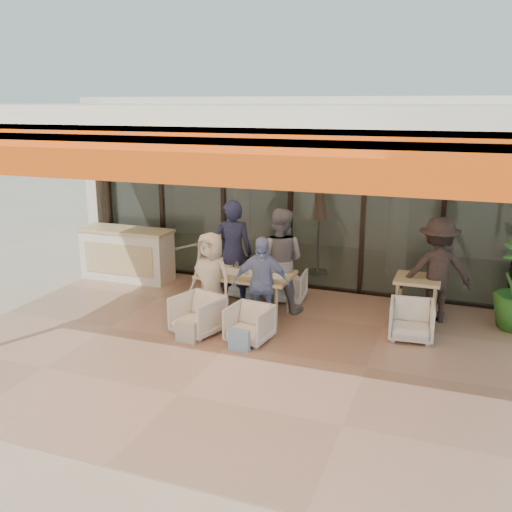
{
  "coord_description": "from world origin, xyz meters",
  "views": [
    {
      "loc": [
        3.04,
        -6.98,
        3.43
      ],
      "look_at": [
        0.1,
        0.9,
        1.15
      ],
      "focal_mm": 40.0,
      "sensor_mm": 36.0,
      "label": 1
    }
  ],
  "objects": [
    {
      "name": "ground",
      "position": [
        0.0,
        0.0,
        0.0
      ],
      "size": [
        70.0,
        70.0,
        0.0
      ],
      "primitive_type": "plane",
      "color": "#C6B293",
      "rests_on": "ground"
    },
    {
      "name": "terrace_floor",
      "position": [
        0.0,
        0.0,
        0.01
      ],
      "size": [
        8.0,
        6.0,
        0.01
      ],
      "primitive_type": "cube",
      "color": "tan",
      "rests_on": "ground"
    },
    {
      "name": "terrace_structure",
      "position": [
        0.0,
        -0.26,
        3.25
      ],
      "size": [
        8.0,
        6.0,
        3.4
      ],
      "color": "silver",
      "rests_on": "ground"
    },
    {
      "name": "glass_storefront",
      "position": [
        0.0,
        3.0,
        1.6
      ],
      "size": [
        8.08,
        0.1,
        3.2
      ],
      "color": "#9EADA3",
      "rests_on": "ground"
    },
    {
      "name": "interior_block",
      "position": [
        0.01,
        5.31,
        2.23
      ],
      "size": [
        9.05,
        3.62,
        3.52
      ],
      "color": "silver",
      "rests_on": "ground"
    },
    {
      "name": "host_counter",
      "position": [
        -3.14,
        2.3,
        0.53
      ],
      "size": [
        1.85,
        0.65,
        1.04
      ],
      "color": "silver",
      "rests_on": "ground"
    },
    {
      "name": "dining_table",
      "position": [
        -0.21,
        1.26,
        0.69
      ],
      "size": [
        1.5,
        0.9,
        0.93
      ],
      "color": "tan",
      "rests_on": "ground"
    },
    {
      "name": "chair_far_left",
      "position": [
        -0.62,
        2.2,
        0.33
      ],
      "size": [
        0.73,
        0.69,
        0.67
      ],
      "primitive_type": "imported",
      "rotation": [
        0.0,
        0.0,
        3.01
      ],
      "color": "silver",
      "rests_on": "ground"
    },
    {
      "name": "chair_far_right",
      "position": [
        0.22,
        2.2,
        0.31
      ],
      "size": [
        0.65,
        0.61,
        0.62
      ],
      "primitive_type": "imported",
      "rotation": [
        0.0,
        0.0,
        3.22
      ],
      "color": "silver",
      "rests_on": "ground"
    },
    {
      "name": "chair_near_left",
      "position": [
        -0.62,
        0.3,
        0.34
      ],
      "size": [
        0.81,
        0.78,
        0.67
      ],
      "primitive_type": "imported",
      "rotation": [
        0.0,
        0.0,
        -0.31
      ],
      "color": "silver",
      "rests_on": "ground"
    },
    {
      "name": "chair_near_right",
      "position": [
        0.22,
        0.3,
        0.31
      ],
      "size": [
        0.66,
        0.63,
        0.61
      ],
      "primitive_type": "imported",
      "rotation": [
        0.0,
        0.0,
        -0.13
      ],
      "color": "silver",
      "rests_on": "ground"
    },
    {
      "name": "diner_navy",
      "position": [
        -0.62,
        1.7,
        0.93
      ],
      "size": [
        0.77,
        0.61,
        1.86
      ],
      "primitive_type": "imported",
      "rotation": [
        0.0,
        0.0,
        3.42
      ],
      "color": "#191C37",
      "rests_on": "ground"
    },
    {
      "name": "diner_grey",
      "position": [
        0.22,
        1.7,
        0.88
      ],
      "size": [
        0.88,
        0.7,
        1.76
      ],
      "primitive_type": "imported",
      "rotation": [
        0.0,
        0.0,
        3.19
      ],
      "color": "slate",
      "rests_on": "ground"
    },
    {
      "name": "diner_cream",
      "position": [
        -0.62,
        0.8,
        0.74
      ],
      "size": [
        0.8,
        0.59,
        1.48
      ],
      "primitive_type": "imported",
      "rotation": [
        0.0,
        0.0,
        -0.18
      ],
      "color": "beige",
      "rests_on": "ground"
    },
    {
      "name": "diner_periwinkle",
      "position": [
        0.22,
        0.8,
        0.74
      ],
      "size": [
        0.94,
        0.58,
        1.49
      ],
      "primitive_type": "imported",
      "rotation": [
        0.0,
        0.0,
        0.26
      ],
      "color": "#788EC9",
      "rests_on": "ground"
    },
    {
      "name": "tote_bag_cream",
      "position": [
        -0.62,
        -0.1,
        0.17
      ],
      "size": [
        0.3,
        0.1,
        0.34
      ],
      "primitive_type": "cube",
      "color": "silver",
      "rests_on": "ground"
    },
    {
      "name": "tote_bag_blue",
      "position": [
        0.22,
        -0.1,
        0.17
      ],
      "size": [
        0.3,
        0.1,
        0.34
      ],
      "primitive_type": "cube",
      "color": "#99BFD8",
      "rests_on": "ground"
    },
    {
      "name": "side_table",
      "position": [
        2.44,
        1.97,
        0.64
      ],
      "size": [
        0.7,
        0.7,
        0.74
      ],
      "color": "tan",
      "rests_on": "ground"
    },
    {
      "name": "side_chair",
      "position": [
        2.44,
        1.22,
        0.33
      ],
      "size": [
        0.69,
        0.65,
        0.65
      ],
      "primitive_type": "imported",
      "rotation": [
        0.0,
        0.0,
        0.1
      ],
      "color": "silver",
      "rests_on": "ground"
    },
    {
      "name": "standing_woman",
      "position": [
        2.71,
        2.08,
        0.86
      ],
      "size": [
        1.24,
        0.93,
        1.71
      ],
      "primitive_type": "imported",
      "rotation": [
        0.0,
        0.0,
        3.44
      ],
      "color": "black",
      "rests_on": "ground"
    }
  ]
}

